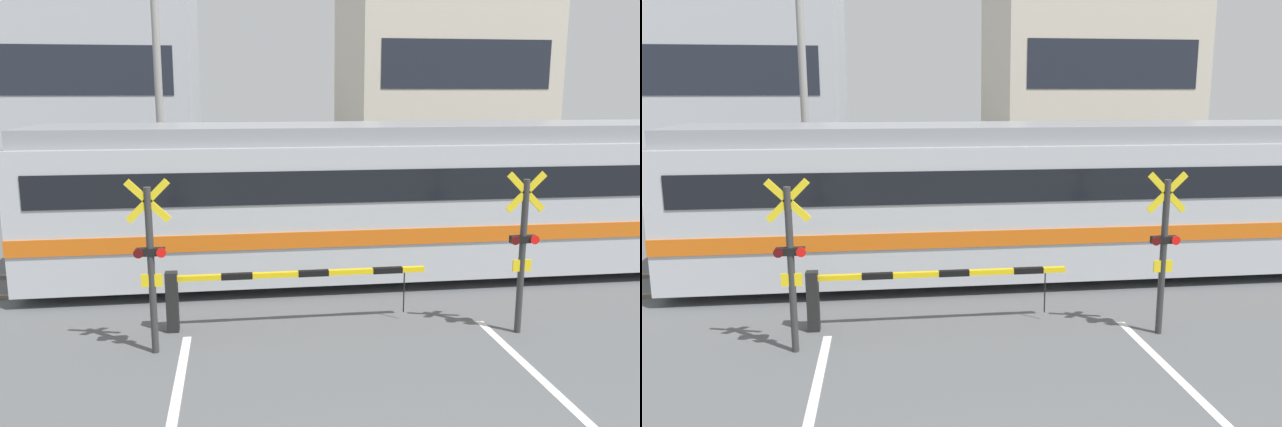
% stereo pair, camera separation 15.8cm
% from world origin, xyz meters
% --- Properties ---
extents(rail_track_near, '(50.00, 0.10, 0.08)m').
position_xyz_m(rail_track_near, '(0.00, 9.02, 0.04)').
color(rail_track_near, '#6B6051').
rests_on(rail_track_near, ground_plane).
extents(rail_track_far, '(50.00, 0.10, 0.08)m').
position_xyz_m(rail_track_far, '(0.00, 10.45, 0.04)').
color(rail_track_far, '#6B6051').
rests_on(rail_track_far, ground_plane).
extents(commuter_train, '(18.93, 3.04, 3.35)m').
position_xyz_m(commuter_train, '(3.51, 9.74, 1.79)').
color(commuter_train, '#B7BCC1').
rests_on(commuter_train, ground_plane).
extents(crossing_barrier_near, '(4.51, 0.20, 1.05)m').
position_xyz_m(crossing_barrier_near, '(-1.54, 6.83, 0.75)').
color(crossing_barrier_near, black).
rests_on(crossing_barrier_near, ground_plane).
extents(crossing_barrier_far, '(4.51, 0.20, 1.05)m').
position_xyz_m(crossing_barrier_far, '(1.54, 12.43, 0.75)').
color(crossing_barrier_far, black).
rests_on(crossing_barrier_far, ground_plane).
extents(crossing_signal_left, '(0.68, 0.15, 2.77)m').
position_xyz_m(crossing_signal_left, '(-3.02, 5.97, 1.52)').
color(crossing_signal_left, '#333333').
rests_on(crossing_signal_left, ground_plane).
extents(crossing_signal_right, '(0.68, 0.15, 2.77)m').
position_xyz_m(crossing_signal_right, '(3.02, 5.97, 1.52)').
color(crossing_signal_right, '#333333').
rests_on(crossing_signal_right, ground_plane).
extents(pedestrian, '(0.38, 0.22, 1.66)m').
position_xyz_m(pedestrian, '(-1.28, 14.31, 0.95)').
color(pedestrian, '#33384C').
rests_on(pedestrian, ground_plane).
extents(building_left_of_street, '(7.27, 6.91, 8.63)m').
position_xyz_m(building_left_of_street, '(-6.80, 23.01, 4.32)').
color(building_left_of_street, '#B2B7BC').
rests_on(building_left_of_street, ground_plane).
extents(building_right_of_street, '(7.89, 6.91, 9.15)m').
position_xyz_m(building_right_of_street, '(7.11, 23.01, 4.57)').
color(building_right_of_street, beige).
rests_on(building_right_of_street, ground_plane).
extents(utility_pole_streetside, '(0.22, 0.22, 8.30)m').
position_xyz_m(utility_pole_streetside, '(-3.77, 14.93, 4.15)').
color(utility_pole_streetside, gray).
rests_on(utility_pole_streetside, ground_plane).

